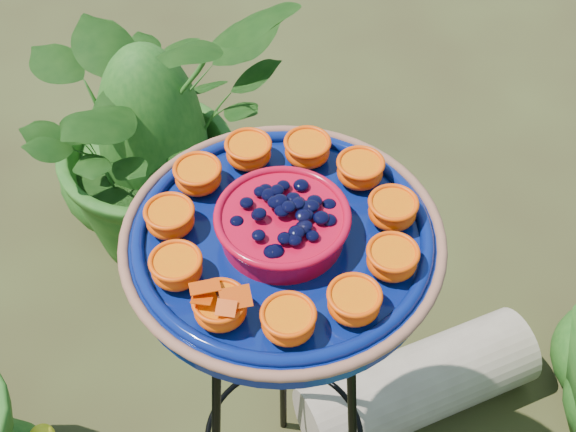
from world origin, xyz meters
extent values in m
torus|color=black|center=(-0.05, -0.01, 0.87)|extent=(0.33, 0.33, 0.02)
cylinder|color=black|center=(-0.11, 0.12, 0.43)|extent=(0.05, 0.08, 0.87)
cylinder|color=#07165A|center=(-0.05, -0.01, 0.90)|extent=(0.59, 0.59, 0.04)
torus|color=#985644|center=(-0.05, -0.01, 0.92)|extent=(0.47, 0.47, 0.02)
torus|color=#07165A|center=(-0.05, -0.01, 0.92)|extent=(0.43, 0.43, 0.02)
cylinder|color=#B40620|center=(-0.05, -0.01, 0.94)|extent=(0.23, 0.23, 0.04)
torus|color=#B40620|center=(-0.05, -0.01, 0.96)|extent=(0.19, 0.19, 0.01)
ellipsoid|color=black|center=(-0.05, -0.01, 0.97)|extent=(0.15, 0.15, 0.03)
ellipsoid|color=red|center=(0.08, 0.07, 0.94)|extent=(0.07, 0.07, 0.03)
cylinder|color=orange|center=(0.08, 0.07, 0.95)|extent=(0.06, 0.06, 0.01)
ellipsoid|color=red|center=(0.01, 0.13, 0.94)|extent=(0.07, 0.07, 0.03)
cylinder|color=orange|center=(0.01, 0.13, 0.95)|extent=(0.06, 0.06, 0.01)
ellipsoid|color=red|center=(-0.08, 0.14, 0.94)|extent=(0.07, 0.07, 0.03)
cylinder|color=orange|center=(-0.08, 0.14, 0.95)|extent=(0.06, 0.06, 0.01)
ellipsoid|color=red|center=(-0.16, 0.10, 0.94)|extent=(0.07, 0.07, 0.03)
cylinder|color=orange|center=(-0.16, 0.10, 0.95)|extent=(0.06, 0.06, 0.01)
ellipsoid|color=red|center=(-0.20, 0.03, 0.94)|extent=(0.07, 0.07, 0.03)
cylinder|color=orange|center=(-0.20, 0.03, 0.95)|extent=(0.06, 0.06, 0.01)
ellipsoid|color=red|center=(-0.20, -0.06, 0.94)|extent=(0.07, 0.07, 0.03)
cylinder|color=orange|center=(-0.20, -0.06, 0.95)|extent=(0.06, 0.06, 0.01)
ellipsoid|color=red|center=(-0.15, -0.14, 0.94)|extent=(0.07, 0.07, 0.03)
cylinder|color=orange|center=(-0.15, -0.14, 0.95)|extent=(0.06, 0.06, 0.01)
ellipsoid|color=red|center=(-0.07, -0.17, 0.94)|extent=(0.07, 0.07, 0.03)
cylinder|color=orange|center=(-0.07, -0.17, 0.95)|extent=(0.06, 0.06, 0.01)
ellipsoid|color=red|center=(0.02, -0.16, 0.94)|extent=(0.07, 0.07, 0.03)
cylinder|color=orange|center=(0.02, -0.16, 0.95)|extent=(0.06, 0.06, 0.01)
ellipsoid|color=red|center=(0.09, -0.10, 0.94)|extent=(0.07, 0.07, 0.03)
cylinder|color=orange|center=(0.09, -0.10, 0.95)|extent=(0.06, 0.06, 0.01)
ellipsoid|color=red|center=(0.11, -0.01, 0.94)|extent=(0.07, 0.07, 0.03)
cylinder|color=orange|center=(0.11, -0.01, 0.95)|extent=(0.06, 0.06, 0.01)
cylinder|color=black|center=(-0.07, -0.17, 0.96)|extent=(0.02, 0.02, 0.00)
cube|color=#EC5304|center=(-0.09, -0.17, 0.97)|extent=(0.05, 0.05, 0.01)
cube|color=#EC5304|center=(-0.05, -0.17, 0.97)|extent=(0.05, 0.05, 0.01)
cylinder|color=tan|center=(0.15, 0.32, 0.09)|extent=(0.53, 0.54, 0.19)
imported|color=#184913|center=(-0.69, 0.61, 0.40)|extent=(0.90, 0.93, 0.79)
camera|label=1|loc=(0.24, -0.69, 1.79)|focal=50.00mm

